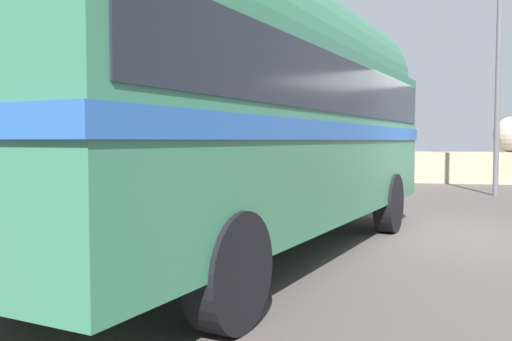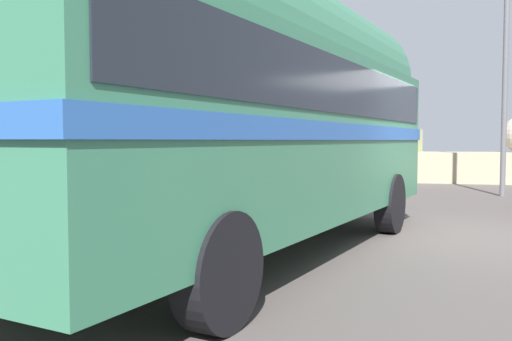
% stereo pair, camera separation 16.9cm
% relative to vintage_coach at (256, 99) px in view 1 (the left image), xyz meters
% --- Properties ---
extents(ground, '(32.00, 26.00, 0.02)m').
position_rel_vintage_coach_xyz_m(ground, '(2.44, 2.17, -2.04)').
color(ground, '#4D4743').
extents(breakwater, '(31.36, 1.96, 2.49)m').
position_rel_vintage_coach_xyz_m(breakwater, '(2.69, 13.97, -1.34)').
color(breakwater, tan).
rests_on(breakwater, ground).
extents(vintage_coach, '(4.39, 8.91, 3.70)m').
position_rel_vintage_coach_xyz_m(vintage_coach, '(0.00, 0.00, 0.00)').
color(vintage_coach, black).
rests_on(vintage_coach, ground).
extents(second_coach, '(5.26, 8.88, 3.70)m').
position_rel_vintage_coach_xyz_m(second_coach, '(-4.72, 1.94, 0.00)').
color(second_coach, black).
rests_on(second_coach, ground).
extents(lamp_post, '(0.49, 0.93, 7.40)m').
position_rel_vintage_coach_xyz_m(lamp_post, '(4.53, 9.14, 2.07)').
color(lamp_post, '#5B5B60').
rests_on(lamp_post, ground).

